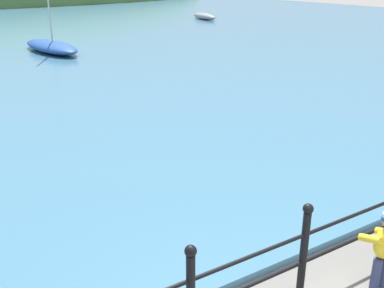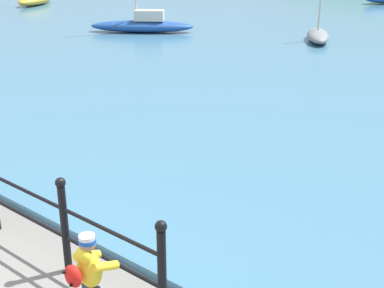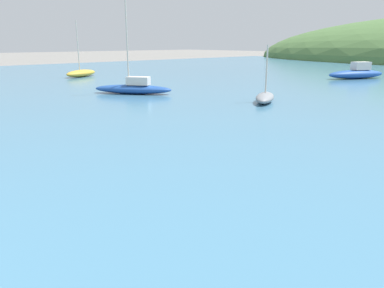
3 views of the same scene
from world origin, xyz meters
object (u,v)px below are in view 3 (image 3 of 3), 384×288
Objects in this scene: boat_white_sailboat at (265,97)px; boat_far_right at (357,73)px; boat_red_dinghy at (81,73)px; boat_mid_harbor at (133,88)px.

boat_far_right is at bearing 98.54° from boat_white_sailboat.
boat_white_sailboat is 0.54× the size of boat_far_right.
boat_red_dinghy is 20.56m from boat_far_right.
boat_white_sailboat is (6.32, 2.62, -0.09)m from boat_mid_harbor.
boat_white_sailboat is 17.28m from boat_red_dinghy.
boat_white_sailboat is 14.11m from boat_far_right.
boat_mid_harbor is at bearing -157.44° from boat_white_sailboat.
boat_mid_harbor is 11.29m from boat_red_dinghy.
boat_red_dinghy is at bearing 166.07° from boat_mid_harbor.
boat_mid_harbor is 1.92× the size of boat_white_sailboat.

